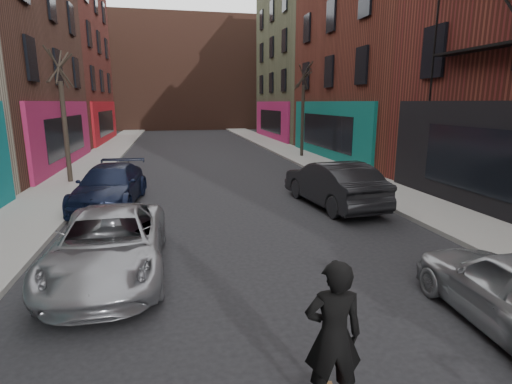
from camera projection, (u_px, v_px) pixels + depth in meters
name	position (u px, v px, depth m)	size (l,w,h in m)	color
sidewalk_left	(110.00, 150.00, 28.62)	(2.50, 84.00, 0.13)	gray
sidewalk_right	(278.00, 146.00, 31.14)	(2.50, 84.00, 0.13)	gray
building_far	(183.00, 75.00, 53.16)	(40.00, 10.00, 14.00)	#47281E
tree_left_far	(63.00, 104.00, 16.44)	(2.00, 2.00, 6.50)	black
tree_right_far	(303.00, 101.00, 24.64)	(2.00, 2.00, 6.80)	black
parked_left_far	(109.00, 244.00, 8.09)	(2.16, 4.69, 1.30)	gray
parked_left_end	(110.00, 186.00, 13.54)	(1.90, 4.68, 1.36)	black
parked_right_end	(333.00, 184.00, 13.47)	(1.63, 4.67, 1.54)	black
skateboarder	(333.00, 336.00, 4.33)	(0.64, 0.42, 1.76)	black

